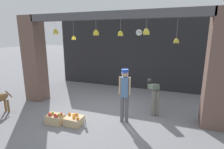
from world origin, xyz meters
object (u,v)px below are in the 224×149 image
(wall_clock, at_px, (139,32))
(fruit_crate_oranges, at_px, (74,120))
(water_bottle, at_px, (85,124))
(worker_stooping, at_px, (153,92))
(fruit_crate_apples, at_px, (55,118))
(shopkeeper, at_px, (125,92))

(wall_clock, bearing_deg, fruit_crate_oranges, -103.62)
(water_bottle, bearing_deg, worker_stooping, 44.87)
(worker_stooping, height_order, water_bottle, worker_stooping)
(worker_stooping, xyz_separation_m, wall_clock, (-1.07, 2.52, 1.96))
(fruit_crate_oranges, relative_size, fruit_crate_apples, 1.01)
(fruit_crate_oranges, height_order, fruit_crate_apples, fruit_crate_apples)
(fruit_crate_oranges, height_order, water_bottle, fruit_crate_oranges)
(fruit_crate_apples, bearing_deg, worker_stooping, 33.54)
(fruit_crate_apples, bearing_deg, wall_clock, 69.77)
(worker_stooping, xyz_separation_m, fruit_crate_apples, (-2.64, -1.75, -0.56))
(fruit_crate_oranges, distance_m, fruit_crate_apples, 0.59)
(shopkeeper, xyz_separation_m, fruit_crate_oranges, (-1.34, -0.67, -0.83))
(worker_stooping, bearing_deg, water_bottle, -161.21)
(worker_stooping, xyz_separation_m, fruit_crate_oranges, (-2.07, -1.60, -0.59))
(fruit_crate_apples, relative_size, water_bottle, 2.06)
(shopkeeper, height_order, worker_stooping, shopkeeper)
(fruit_crate_apples, height_order, water_bottle, fruit_crate_apples)
(fruit_crate_oranges, height_order, wall_clock, wall_clock)
(wall_clock, bearing_deg, worker_stooping, -67.01)
(shopkeeper, height_order, water_bottle, shopkeeper)
(wall_clock, bearing_deg, fruit_crate_apples, -110.23)
(worker_stooping, height_order, fruit_crate_apples, worker_stooping)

